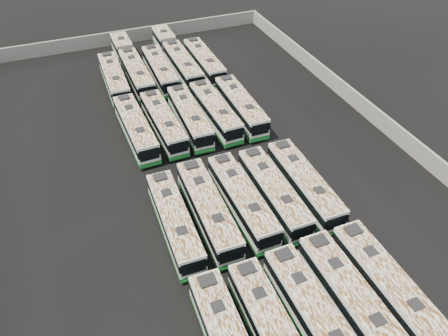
# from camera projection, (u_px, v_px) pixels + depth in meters

# --- Properties ---
(ground) EXTENTS (140.00, 140.00, 0.00)m
(ground) POSITION_uv_depth(u_px,v_px,m) (208.00, 172.00, 47.00)
(ground) COLOR black
(ground) RESTS_ON ground
(perimeter_wall) EXTENTS (45.20, 73.20, 2.20)m
(perimeter_wall) POSITION_uv_depth(u_px,v_px,m) (208.00, 164.00, 46.30)
(perimeter_wall) COLOR slate
(perimeter_wall) RESTS_ON ground
(bus_front_left) EXTENTS (2.61, 11.49, 3.23)m
(bus_front_left) POSITION_uv_depth(u_px,v_px,m) (273.00, 333.00, 30.92)
(bus_front_left) COLOR white
(bus_front_left) RESTS_ON ground
(bus_front_center) EXTENTS (2.56, 11.72, 3.30)m
(bus_front_center) POSITION_uv_depth(u_px,v_px,m) (314.00, 316.00, 31.85)
(bus_front_center) COLOR white
(bus_front_center) RESTS_ON ground
(bus_front_right) EXTENTS (2.57, 11.96, 3.37)m
(bus_front_right) POSITION_uv_depth(u_px,v_px,m) (352.00, 301.00, 32.80)
(bus_front_right) COLOR white
(bus_front_right) RESTS_ON ground
(bus_front_far_right) EXTENTS (2.55, 11.93, 3.36)m
(bus_front_far_right) POSITION_uv_depth(u_px,v_px,m) (387.00, 288.00, 33.72)
(bus_front_far_right) COLOR white
(bus_front_far_right) RESTS_ON ground
(bus_midfront_far_left) EXTENTS (2.68, 11.45, 3.21)m
(bus_midfront_far_left) POSITION_uv_depth(u_px,v_px,m) (175.00, 222.00, 39.18)
(bus_midfront_far_left) COLOR white
(bus_midfront_far_left) RESTS_ON ground
(bus_midfront_left) EXTENTS (2.78, 11.97, 3.36)m
(bus_midfront_left) POSITION_uv_depth(u_px,v_px,m) (208.00, 210.00, 40.22)
(bus_midfront_left) COLOR white
(bus_midfront_left) RESTS_ON ground
(bus_midfront_center) EXTENTS (2.59, 11.65, 3.27)m
(bus_midfront_center) POSITION_uv_depth(u_px,v_px,m) (242.00, 200.00, 41.24)
(bus_midfront_center) COLOR white
(bus_midfront_center) RESTS_ON ground
(bus_midfront_right) EXTENTS (2.55, 11.60, 3.26)m
(bus_midfront_right) POSITION_uv_depth(u_px,v_px,m) (273.00, 193.00, 42.05)
(bus_midfront_right) COLOR white
(bus_midfront_right) RESTS_ON ground
(bus_midfront_far_right) EXTENTS (2.69, 11.74, 3.30)m
(bus_midfront_far_right) POSITION_uv_depth(u_px,v_px,m) (304.00, 184.00, 42.96)
(bus_midfront_far_right) COLOR white
(bus_midfront_far_right) RESTS_ON ground
(bus_midback_far_left) EXTENTS (2.76, 11.72, 3.29)m
(bus_midback_far_left) POSITION_uv_depth(u_px,v_px,m) (136.00, 128.00, 50.40)
(bus_midback_far_left) COLOR white
(bus_midback_far_left) RESTS_ON ground
(bus_midback_left) EXTENTS (2.70, 11.48, 3.22)m
(bus_midback_left) POSITION_uv_depth(u_px,v_px,m) (164.00, 123.00, 51.34)
(bus_midback_left) COLOR white
(bus_midback_left) RESTS_ON ground
(bus_midback_center) EXTENTS (2.72, 11.50, 3.22)m
(bus_midback_center) POSITION_uv_depth(u_px,v_px,m) (190.00, 117.00, 52.28)
(bus_midback_center) COLOR white
(bus_midback_center) RESTS_ON ground
(bus_midback_right) EXTENTS (2.69, 11.63, 3.26)m
(bus_midback_right) POSITION_uv_depth(u_px,v_px,m) (215.00, 111.00, 53.22)
(bus_midback_right) COLOR white
(bus_midback_right) RESTS_ON ground
(bus_midback_far_right) EXTENTS (2.66, 11.73, 3.30)m
(bus_midback_far_right) POSITION_uv_depth(u_px,v_px,m) (241.00, 106.00, 54.09)
(bus_midback_far_right) COLOR white
(bus_midback_far_right) RESTS_ON ground
(bus_back_far_left) EXTENTS (2.74, 11.71, 3.28)m
(bus_back_far_left) POSITION_uv_depth(u_px,v_px,m) (114.00, 79.00, 59.53)
(bus_back_far_left) COLOR white
(bus_back_far_left) RESTS_ON ground
(bus_back_left) EXTENTS (2.52, 18.21, 3.30)m
(bus_back_left) POSITION_uv_depth(u_px,v_px,m) (132.00, 65.00, 62.78)
(bus_back_left) COLOR white
(bus_back_left) RESTS_ON ground
(bus_back_center) EXTENTS (2.71, 11.71, 3.29)m
(bus_back_center) POSITION_uv_depth(u_px,v_px,m) (160.00, 70.00, 61.41)
(bus_back_center) COLOR white
(bus_back_center) RESTS_ON ground
(bus_back_right) EXTENTS (2.56, 18.39, 3.33)m
(bus_back_right) POSITION_uv_depth(u_px,v_px,m) (176.00, 57.00, 64.76)
(bus_back_right) COLOR white
(bus_back_right) RESTS_ON ground
(bus_back_far_right) EXTENTS (2.51, 11.65, 3.28)m
(bus_back_far_right) POSITION_uv_depth(u_px,v_px,m) (204.00, 62.00, 63.45)
(bus_back_far_right) COLOR white
(bus_back_far_right) RESTS_ON ground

